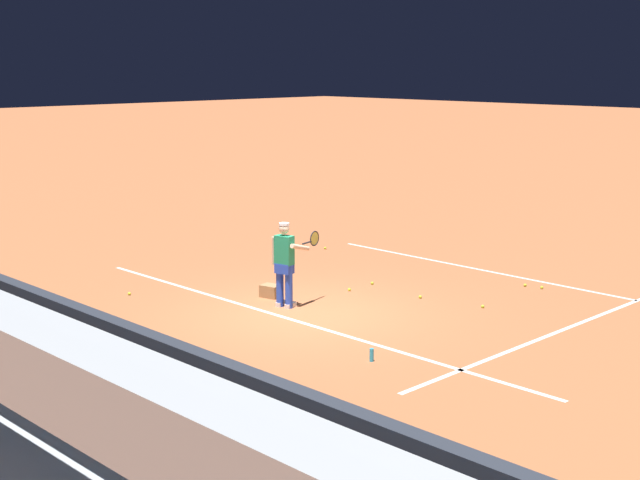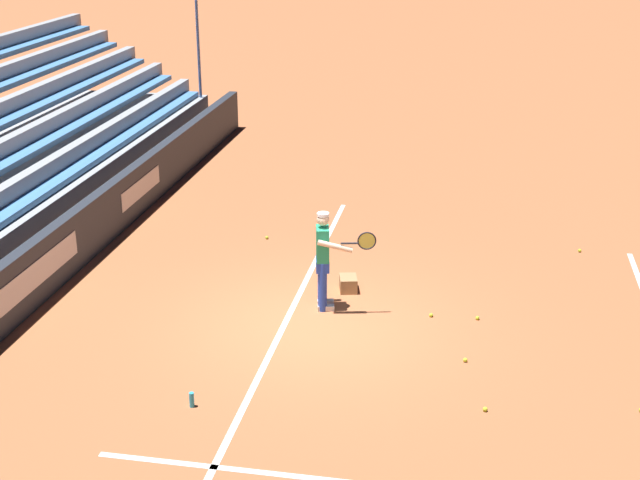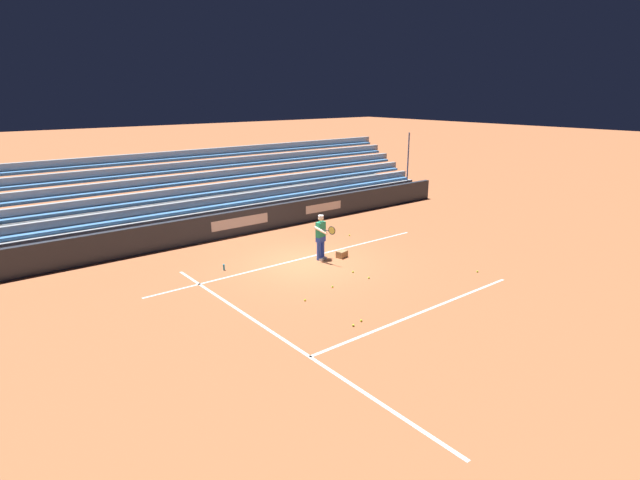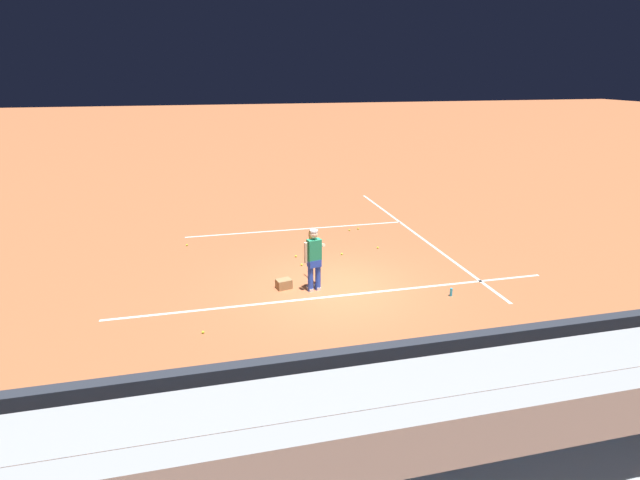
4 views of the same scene
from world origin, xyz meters
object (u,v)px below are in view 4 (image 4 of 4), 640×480
object	(u,v)px
tennis_ball_midcourt	(296,256)
tennis_ball_by_box	(203,332)
tennis_player	(314,259)
water_bottle	(451,292)
ball_box_cardboard	(284,284)
tennis_ball_far_right	(349,230)
tennis_ball_near_player	(358,229)
tennis_ball_on_baseline	(302,265)
tennis_ball_far_left	(378,248)
tennis_ball_stray_back	(342,254)
tennis_ball_toward_net	(187,245)

from	to	relation	value
tennis_ball_midcourt	tennis_ball_by_box	bearing A→B (deg)	-124.59
tennis_player	water_bottle	xyz separation A→B (m)	(3.44, -1.23, -0.78)
ball_box_cardboard	tennis_ball_far_right	world-z (taller)	ball_box_cardboard
ball_box_cardboard	water_bottle	xyz separation A→B (m)	(4.22, -1.52, -0.02)
ball_box_cardboard	tennis_ball_by_box	distance (m)	2.99
tennis_ball_near_player	tennis_ball_on_baseline	bearing A→B (deg)	-132.04
tennis_ball_by_box	tennis_ball_far_left	bearing A→B (deg)	37.65
tennis_ball_near_player	water_bottle	xyz separation A→B (m)	(0.62, -6.15, 0.08)
tennis_ball_far_right	water_bottle	xyz separation A→B (m)	(0.98, -6.07, 0.08)
tennis_ball_far_left	water_bottle	distance (m)	4.02
ball_box_cardboard	tennis_ball_by_box	bearing A→B (deg)	-137.38
tennis_ball_stray_back	tennis_ball_on_baseline	bearing A→B (deg)	-157.08
tennis_ball_toward_net	tennis_ball_near_player	xyz separation A→B (m)	(6.24, 0.41, 0.00)
tennis_player	tennis_ball_toward_net	world-z (taller)	tennis_player
tennis_ball_far_left	water_bottle	world-z (taller)	water_bottle
tennis_ball_on_baseline	tennis_ball_near_player	bearing A→B (deg)	47.96
tennis_ball_toward_net	tennis_ball_on_baseline	size ratio (longest dim) A/B	1.00
ball_box_cardboard	tennis_ball_midcourt	world-z (taller)	ball_box_cardboard
ball_box_cardboard	tennis_ball_midcourt	xyz separation A→B (m)	(0.78, 2.29, -0.10)
tennis_player	tennis_ball_toward_net	distance (m)	5.73
ball_box_cardboard	tennis_ball_midcourt	distance (m)	2.42
tennis_player	tennis_ball_midcourt	xyz separation A→B (m)	(-0.01, 2.59, -0.86)
ball_box_cardboard	water_bottle	distance (m)	4.49
tennis_ball_stray_back	tennis_ball_midcourt	distance (m)	1.49
tennis_ball_midcourt	tennis_ball_far_right	bearing A→B (deg)	42.51
tennis_ball_near_player	tennis_ball_on_baseline	xyz separation A→B (m)	(-2.80, -3.10, 0.00)
tennis_ball_stray_back	tennis_ball_near_player	bearing A→B (deg)	61.58
tennis_ball_by_box	tennis_player	bearing A→B (deg)	30.08
tennis_ball_on_baseline	tennis_ball_far_left	bearing A→B (deg)	18.32
ball_box_cardboard	tennis_ball_toward_net	xyz separation A→B (m)	(-2.63, 4.22, -0.10)
tennis_ball_far_left	tennis_ball_by_box	world-z (taller)	same
tennis_ball_far_left	tennis_ball_near_player	bearing A→B (deg)	89.97
tennis_ball_far_left	tennis_ball_stray_back	bearing A→B (deg)	-166.93
tennis_player	tennis_ball_midcourt	distance (m)	2.73
ball_box_cardboard	water_bottle	size ratio (longest dim) A/B	1.82
ball_box_cardboard	tennis_ball_far_left	xyz separation A→B (m)	(3.60, 2.45, -0.10)
ball_box_cardboard	tennis_ball_by_box	world-z (taller)	ball_box_cardboard
tennis_ball_stray_back	tennis_ball_on_baseline	xyz separation A→B (m)	(-1.45, -0.61, 0.00)
tennis_ball_stray_back	tennis_ball_far_left	world-z (taller)	same
tennis_ball_far_right	tennis_ball_on_baseline	size ratio (longest dim) A/B	1.00
tennis_player	tennis_ball_toward_net	size ratio (longest dim) A/B	25.98
tennis_ball_by_box	water_bottle	world-z (taller)	water_bottle
tennis_ball_far_left	tennis_ball_midcourt	size ratio (longest dim) A/B	1.00
tennis_ball_toward_net	tennis_ball_midcourt	world-z (taller)	same
tennis_ball_stray_back	tennis_ball_near_player	distance (m)	2.83
tennis_player	tennis_ball_stray_back	bearing A→B (deg)	58.81
tennis_ball_stray_back	tennis_ball_far_right	bearing A→B (deg)	67.87
tennis_player	tennis_ball_near_player	size ratio (longest dim) A/B	25.98
tennis_ball_near_player	tennis_ball_by_box	bearing A→B (deg)	-131.11
ball_box_cardboard	tennis_player	bearing A→B (deg)	-20.88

